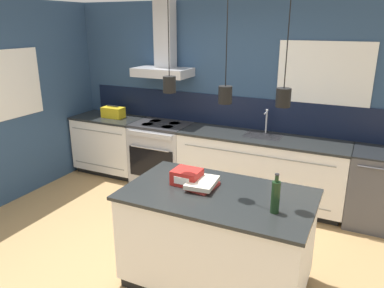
{
  "coord_description": "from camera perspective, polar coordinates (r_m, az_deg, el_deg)",
  "views": [
    {
      "loc": [
        1.79,
        -2.85,
        2.31
      ],
      "look_at": [
        0.11,
        0.63,
        1.05
      ],
      "focal_mm": 35.0,
      "sensor_mm": 36.0,
      "label": 1
    }
  ],
  "objects": [
    {
      "name": "counter_run_sink",
      "position": [
        5.04,
        10.32,
        -3.75
      ],
      "size": [
        2.19,
        0.64,
        1.23
      ],
      "color": "black",
      "rests_on": "ground_plane"
    },
    {
      "name": "yellow_toolbox",
      "position": [
        5.9,
        -11.92,
        4.75
      ],
      "size": [
        0.34,
        0.18,
        0.19
      ],
      "color": "gold",
      "rests_on": "counter_run_left"
    },
    {
      "name": "counter_run_left",
      "position": [
        6.09,
        -12.28,
        -0.03
      ],
      "size": [
        1.08,
        0.64,
        0.91
      ],
      "color": "black",
      "rests_on": "ground_plane"
    },
    {
      "name": "dishwasher",
      "position": [
        4.91,
        26.2,
        -6.12
      ],
      "size": [
        0.61,
        0.65,
        0.91
      ],
      "color": "#4C4C51",
      "rests_on": "ground_plane"
    },
    {
      "name": "kitchen_island",
      "position": [
        3.47,
        3.78,
        -14.18
      ],
      "size": [
        1.63,
        0.96,
        0.91
      ],
      "color": "black",
      "rests_on": "ground_plane"
    },
    {
      "name": "ground_plane",
      "position": [
        4.08,
        -5.52,
        -16.53
      ],
      "size": [
        16.0,
        16.0,
        0.0
      ],
      "primitive_type": "plane",
      "color": "tan",
      "rests_on": "ground"
    },
    {
      "name": "oven_range",
      "position": [
        5.58,
        -4.63,
        -1.4
      ],
      "size": [
        0.82,
        0.66,
        0.91
      ],
      "color": "#B5B5BA",
      "rests_on": "ground_plane"
    },
    {
      "name": "wall_left",
      "position": [
        5.6,
        -24.01,
        6.16
      ],
      "size": [
        0.08,
        3.8,
        2.6
      ],
      "color": "navy",
      "rests_on": "ground_plane"
    },
    {
      "name": "book_stack",
      "position": [
        3.34,
        1.58,
        -6.07
      ],
      "size": [
        0.27,
        0.34,
        0.07
      ],
      "color": "#B2332D",
      "rests_on": "kitchen_island"
    },
    {
      "name": "wall_back",
      "position": [
        5.27,
        4.85,
        7.56
      ],
      "size": [
        5.6,
        2.21,
        2.6
      ],
      "color": "navy",
      "rests_on": "ground_plane"
    },
    {
      "name": "bottle_on_island",
      "position": [
        2.95,
        12.61,
        -7.79
      ],
      "size": [
        0.07,
        0.07,
        0.32
      ],
      "color": "#193319",
      "rests_on": "kitchen_island"
    },
    {
      "name": "red_supply_box",
      "position": [
        3.4,
        -0.79,
        -5.01
      ],
      "size": [
        0.25,
        0.22,
        0.13
      ],
      "color": "red",
      "rests_on": "kitchen_island"
    }
  ]
}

